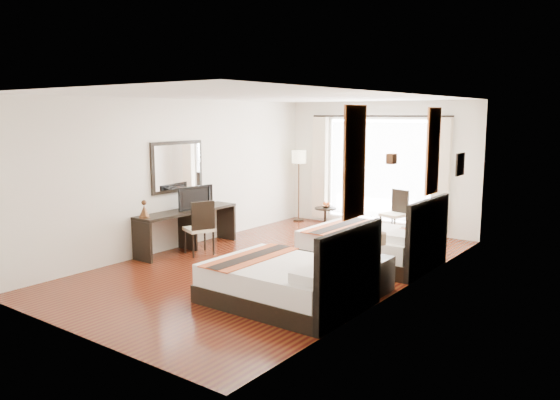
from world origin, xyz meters
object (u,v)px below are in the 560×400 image
Objects in this scene: side_table at (325,220)px; window_chair at (394,222)px; bed_near at (289,282)px; desk_chair at (200,238)px; floor_lamp at (299,161)px; console_desk at (188,230)px; fruit_bowl at (326,206)px; nightstand at (374,275)px; vase at (368,255)px; bed_far at (373,245)px; television at (193,197)px; table_lamp at (378,240)px.

side_table is 0.56× the size of window_chair.
bed_near is 2.05× the size of desk_chair.
floor_lamp is 1.74× the size of window_chair.
fruit_bowl is at bearing 66.09° from console_desk.
fruit_bowl is (-2.69, 3.05, 0.31)m from nightstand.
floor_lamp is (-3.88, 3.74, 1.17)m from nightstand.
vase reaches higher than fruit_bowl.
bed_far is 15.52× the size of vase.
fruit_bowl is at bearing 131.39° from nightstand.
television is 3.02m from fruit_bowl.
table_lamp is at bearing 82.62° from vase.
floor_lamp is at bearing 7.08° from television.
floor_lamp is (-3.89, 3.64, 0.68)m from table_lamp.
fruit_bowl is at bearing -29.88° from floor_lamp.
floor_lamp reaches higher than table_lamp.
bed_near is 10.68× the size of fruit_bowl.
vase is 3.97m from television.
television is at bearing -11.56° from desk_chair.
floor_lamp is at bearing 123.39° from bed_near.
side_table is at bearing 131.65° from nightstand.
bed_far is at bearing -36.44° from floor_lamp.
floor_lamp is (0.08, 3.55, 1.04)m from console_desk.
side_table is 2.79× the size of fruit_bowl.
desk_chair is (-3.52, -0.05, -0.44)m from table_lamp.
television is 0.46× the size of floor_lamp.
vase is (-0.03, -0.23, -0.17)m from table_lamp.
console_desk is 0.47m from desk_chair.
nightstand is 0.50m from table_lamp.
fruit_bowl reaches higher than side_table.
bed_near is at bearing -64.14° from side_table.
window_chair is at bearing 105.91° from bed_far.
floor_lamp reaches higher than bed_near.
floor_lamp is at bearing 149.26° from side_table.
bed_far is at bearing -63.48° from television.
desk_chair is at bearing -16.91° from console_desk.
television is 0.80× the size of window_chair.
bed_near is 3.62m from television.
window_chair is at bearing 21.20° from fruit_bowl.
table_lamp is at bearing -85.32° from television.
desk_chair reaches higher than console_desk.
floor_lamp is at bearing -78.98° from window_chair.
nightstand is (0.69, 1.10, -0.05)m from bed_near.
console_desk is 0.62m from television.
vase is (0.67, 0.97, 0.27)m from bed_near.
vase is at bearing 34.34° from window_chair.
table_lamp is 3.75m from window_chair.
vase is 0.26× the size of side_table.
floor_lamp reaches higher than nightstand.
table_lamp reaches higher than fruit_bowl.
bed_far is 4.04× the size of nightstand.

